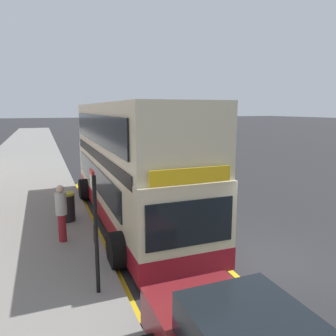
{
  "coord_description": "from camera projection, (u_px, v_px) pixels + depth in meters",
  "views": [
    {
      "loc": [
        -5.52,
        -6.78,
        4.19
      ],
      "look_at": [
        -0.51,
        6.07,
        1.68
      ],
      "focal_mm": 34.56,
      "sensor_mm": 36.0,
      "label": 1
    }
  ],
  "objects": [
    {
      "name": "pavement_near",
      "position": [
        28.0,
        147.0,
        35.75
      ],
      "size": [
        6.0,
        76.0,
        0.14
      ],
      "primitive_type": "cube",
      "color": "gray",
      "rests_on": "ground"
    },
    {
      "name": "ground_plane",
      "position": [
        93.0,
        145.0,
        38.27
      ],
      "size": [
        260.0,
        260.0,
        0.0
      ],
      "primitive_type": "plane",
      "color": "#28282B"
    },
    {
      "name": "litter_bin",
      "position": [
        67.0,
        207.0,
        11.83
      ],
      "size": [
        0.57,
        0.57,
        1.06
      ],
      "color": "black",
      "rests_on": "pavement_near"
    },
    {
      "name": "parked_car_maroon_distant",
      "position": [
        108.0,
        134.0,
        44.8
      ],
      "size": [
        2.09,
        4.2,
        1.62
      ],
      "rotation": [
        0.0,
        0.0,
        0.04
      ],
      "color": "maroon",
      "rests_on": "ground"
    },
    {
      "name": "bus_bay_markings",
      "position": [
        128.0,
        216.0,
        12.83
      ],
      "size": [
        2.94,
        13.24,
        0.01
      ],
      "color": "gold",
      "rests_on": "ground"
    },
    {
      "name": "double_decker_bus",
      "position": [
        129.0,
        165.0,
        12.45
      ],
      "size": [
        3.23,
        11.14,
        4.4
      ],
      "color": "beige",
      "rests_on": "ground"
    },
    {
      "name": "bus_stop_sign",
      "position": [
        95.0,
        223.0,
        7.05
      ],
      "size": [
        0.09,
        0.51,
        2.75
      ],
      "color": "black",
      "rests_on": "pavement_near"
    },
    {
      "name": "pedestrian_further_back",
      "position": [
        61.0,
        211.0,
        9.9
      ],
      "size": [
        0.34,
        0.34,
        1.79
      ],
      "color": "maroon",
      "rests_on": "pavement_near"
    },
    {
      "name": "parked_car_silver_across",
      "position": [
        101.0,
        128.0,
        59.92
      ],
      "size": [
        2.09,
        4.2,
        1.62
      ],
      "rotation": [
        0.0,
        0.0,
        -0.02
      ],
      "color": "#B2B5BA",
      "rests_on": "ground"
    }
  ]
}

